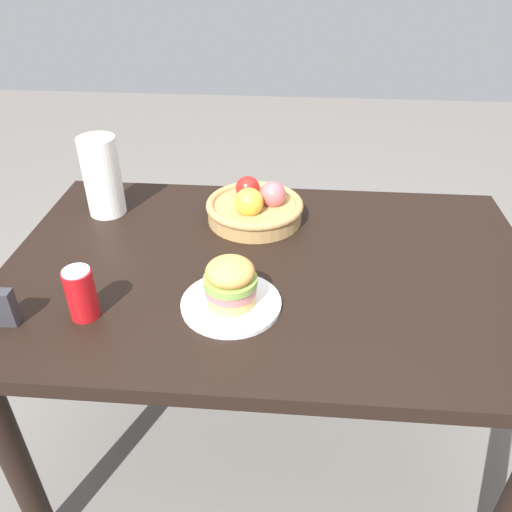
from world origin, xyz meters
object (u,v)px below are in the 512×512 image
paper_towel_roll (102,176)px  napkin_holder (2,307)px  plate (231,304)px  sandwich (230,282)px  soda_can (81,294)px  fruit_basket (255,207)px

paper_towel_roll → napkin_holder: bearing=-97.0°
plate → paper_towel_roll: bearing=135.9°
sandwich → soda_can: (-0.33, -0.06, -0.01)m
paper_towel_roll → plate: bearing=-44.1°
sandwich → napkin_holder: sandwich is taller
soda_can → paper_towel_roll: (-0.10, 0.48, 0.06)m
sandwich → soda_can: size_ratio=0.99×
napkin_holder → plate: bearing=10.4°
plate → fruit_basket: bearing=86.9°
sandwich → paper_towel_roll: (-0.43, 0.42, 0.05)m
plate → fruit_basket: fruit_basket is taller
plate → napkin_holder: (-0.50, -0.10, 0.04)m
soda_can → fruit_basket: 0.59m
soda_can → paper_towel_roll: size_ratio=0.53×
sandwich → fruit_basket: bearing=86.9°
fruit_basket → paper_towel_roll: paper_towel_roll is taller
fruit_basket → paper_towel_roll: size_ratio=1.21×
sandwich → paper_towel_roll: paper_towel_roll is taller
fruit_basket → soda_can: bearing=-126.7°
plate → paper_towel_roll: (-0.43, 0.42, 0.11)m
napkin_holder → soda_can: bearing=12.5°
plate → soda_can: size_ratio=1.88×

